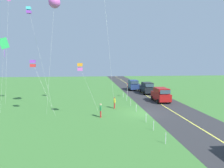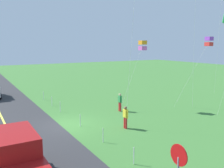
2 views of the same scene
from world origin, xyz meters
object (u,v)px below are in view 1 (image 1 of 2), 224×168
(kite_blue_mid, at_px, (80,67))
(person_adult_companion, at_px, (101,110))
(kite_cyan_top, at_px, (4,45))
(person_adult_near, at_px, (114,102))
(kite_purple_back, at_px, (33,64))
(kite_yellow_high, at_px, (55,2))
(car_parked_east_far, at_px, (133,85))
(car_suv_foreground, at_px, (161,95))
(stop_sign, at_px, (127,87))
(car_parked_east_near, at_px, (147,88))
(kite_green_far, at_px, (29,11))

(kite_blue_mid, bearing_deg, person_adult_companion, -94.43)
(kite_blue_mid, height_order, kite_cyan_top, kite_cyan_top)
(person_adult_near, distance_m, kite_purple_back, 11.55)
(kite_cyan_top, bearing_deg, person_adult_near, -81.27)
(person_adult_near, height_order, kite_yellow_high, kite_yellow_high)
(kite_purple_back, bearing_deg, car_parked_east_far, -41.91)
(kite_purple_back, bearing_deg, person_adult_near, -81.65)
(car_suv_foreground, bearing_deg, person_adult_companion, 127.71)
(car_suv_foreground, height_order, car_parked_east_far, same)
(car_suv_foreground, xyz_separation_m, stop_sign, (4.80, 4.52, 0.65))
(car_parked_east_near, bearing_deg, car_parked_east_far, 18.46)
(kite_blue_mid, bearing_deg, kite_yellow_high, 45.77)
(car_suv_foreground, height_order, stop_sign, stop_sign)
(person_adult_near, distance_m, person_adult_companion, 4.64)
(car_suv_foreground, relative_size, car_parked_east_near, 1.00)
(person_adult_near, relative_size, kite_purple_back, 0.24)
(car_suv_foreground, xyz_separation_m, kite_purple_back, (-5.10, 18.05, 5.01))
(car_parked_east_near, distance_m, kite_purple_back, 22.94)
(car_parked_east_near, xyz_separation_m, stop_sign, (-3.25, 4.59, 0.65))
(car_parked_east_far, relative_size, kite_cyan_top, 0.48)
(person_adult_companion, xyz_separation_m, kite_cyan_top, (2.11, 11.02, 7.48))
(kite_green_far, bearing_deg, kite_yellow_high, -129.85)
(kite_cyan_top, height_order, kite_purple_back, kite_cyan_top)
(kite_purple_back, bearing_deg, person_adult_companion, -108.17)
(person_adult_companion, bearing_deg, kite_yellow_high, 175.02)
(stop_sign, xyz_separation_m, kite_cyan_top, (-10.42, 16.50, 6.54))
(car_parked_east_near, bearing_deg, kite_cyan_top, 122.95)
(car_parked_east_far, xyz_separation_m, car_parked_east_near, (-5.13, -1.71, 0.00))
(car_parked_east_near, relative_size, kite_purple_back, 0.67)
(car_suv_foreground, distance_m, kite_cyan_top, 22.92)
(car_parked_east_near, bearing_deg, kite_blue_mid, 141.67)
(kite_yellow_high, distance_m, kite_cyan_top, 7.76)
(car_parked_east_far, bearing_deg, car_suv_foreground, -172.88)
(kite_purple_back, bearing_deg, car_parked_east_near, -54.03)
(person_adult_near, bearing_deg, car_suv_foreground, 45.62)
(car_suv_foreground, relative_size, person_adult_near, 2.75)
(stop_sign, height_order, person_adult_near, stop_sign)
(car_parked_east_far, xyz_separation_m, person_adult_near, (-16.78, 6.25, -0.29))
(person_adult_near, xyz_separation_m, kite_green_far, (2.34, 11.41, 12.38))
(car_suv_foreground, height_order, person_adult_near, car_suv_foreground)
(car_parked_east_far, bearing_deg, person_adult_near, 159.58)
(person_adult_near, height_order, kite_blue_mid, kite_blue_mid)
(person_adult_near, height_order, kite_green_far, kite_green_far)
(car_parked_east_far, xyz_separation_m, kite_yellow_high, (-17.76, 13.69, 12.35))
(car_suv_foreground, distance_m, person_adult_near, 8.68)
(kite_purple_back, bearing_deg, car_suv_foreground, -74.22)
(stop_sign, distance_m, person_adult_companion, 13.71)
(kite_purple_back, bearing_deg, kite_cyan_top, 100.01)
(kite_cyan_top, bearing_deg, car_parked_east_near, -57.05)
(kite_yellow_high, bearing_deg, car_parked_east_near, -50.63)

